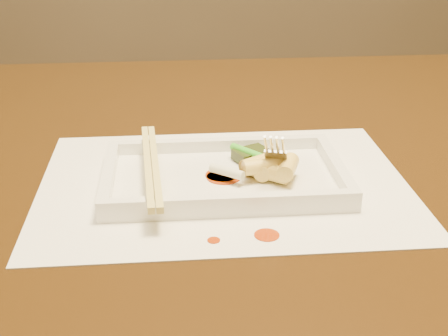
{
  "coord_description": "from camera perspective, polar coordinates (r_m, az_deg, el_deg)",
  "views": [
    {
      "loc": [
        0.02,
        -0.69,
        1.05
      ],
      "look_at": [
        0.08,
        -0.08,
        0.77
      ],
      "focal_mm": 50.0,
      "sensor_mm": 36.0,
      "label": 1
    }
  ],
  "objects": [
    {
      "name": "placemat",
      "position": [
        0.68,
        0.0,
        -1.43
      ],
      "size": [
        0.4,
        0.3,
        0.0
      ],
      "primitive_type": "cube",
      "color": "white",
      "rests_on": "table"
    },
    {
      "name": "rice_cake_3",
      "position": [
        0.69,
        3.27,
        0.45
      ],
      "size": [
        0.05,
        0.04,
        0.02
      ],
      "primitive_type": "cylinder",
      "rotation": [
        1.57,
        0.0,
        2.13
      ],
      "color": "#F9E774",
      "rests_on": "plate_base"
    },
    {
      "name": "plate_base",
      "position": [
        0.68,
        0.0,
        -1.07
      ],
      "size": [
        0.26,
        0.16,
        0.01
      ],
      "primitive_type": "cube",
      "color": "white",
      "rests_on": "placemat"
    },
    {
      "name": "chopstick_a",
      "position": [
        0.67,
        -7.0,
        0.33
      ],
      "size": [
        0.02,
        0.21,
        0.01
      ],
      "primitive_type": "cube",
      "rotation": [
        0.0,
        0.0,
        0.06
      ],
      "color": "#D4C66A",
      "rests_on": "plate_rim_near"
    },
    {
      "name": "rice_cake_4",
      "position": [
        0.67,
        4.2,
        -0.35
      ],
      "size": [
        0.04,
        0.04,
        0.02
      ],
      "primitive_type": "cylinder",
      "rotation": [
        1.57,
        0.0,
        0.93
      ],
      "color": "#F9E774",
      "rests_on": "plate_base"
    },
    {
      "name": "table",
      "position": [
        0.8,
        -5.96,
        -5.66
      ],
      "size": [
        1.4,
        0.9,
        0.75
      ],
      "color": "black",
      "rests_on": "ground"
    },
    {
      "name": "sauce_blob_0",
      "position": [
        0.68,
        -0.02,
        -0.83
      ],
      "size": [
        0.04,
        0.04,
        0.0
      ],
      "primitive_type": "cylinder",
      "color": "#A63004",
      "rests_on": "plate_base"
    },
    {
      "name": "veg_piece",
      "position": [
        0.72,
        2.51,
        1.24
      ],
      "size": [
        0.05,
        0.04,
        0.01
      ],
      "primitive_type": "cube",
      "rotation": [
        0.0,
        0.0,
        0.46
      ],
      "color": "black",
      "rests_on": "plate_base"
    },
    {
      "name": "rice_cake_0",
      "position": [
        0.68,
        3.83,
        0.16
      ],
      "size": [
        0.03,
        0.05,
        0.02
      ],
      "primitive_type": "cylinder",
      "rotation": [
        1.57,
        0.0,
        2.81
      ],
      "color": "#F9E774",
      "rests_on": "plate_base"
    },
    {
      "name": "sauce_splatter_a",
      "position": [
        0.59,
        3.94,
        -6.13
      ],
      "size": [
        0.02,
        0.02,
        0.0
      ],
      "primitive_type": "cylinder",
      "color": "#A63004",
      "rests_on": "placemat"
    },
    {
      "name": "rice_cake_1",
      "position": [
        0.69,
        3.83,
        0.38
      ],
      "size": [
        0.04,
        0.04,
        0.02
      ],
      "primitive_type": "cylinder",
      "rotation": [
        1.57,
        0.0,
        2.55
      ],
      "color": "#F9E774",
      "rests_on": "plate_base"
    },
    {
      "name": "scallion_green",
      "position": [
        0.7,
        3.3,
        1.03
      ],
      "size": [
        0.06,
        0.07,
        0.01
      ],
      "primitive_type": "cylinder",
      "rotation": [
        1.57,
        0.0,
        0.7
      ],
      "color": "green",
      "rests_on": "plate_base"
    },
    {
      "name": "rice_cake_5",
      "position": [
        0.66,
        3.65,
        0.17
      ],
      "size": [
        0.05,
        0.02,
        0.02
      ],
      "primitive_type": "cylinder",
      "rotation": [
        1.57,
        0.0,
        1.77
      ],
      "color": "#F9E774",
      "rests_on": "plate_base"
    },
    {
      "name": "plate_rim_left",
      "position": [
        0.68,
        -10.5,
        -0.61
      ],
      "size": [
        0.01,
        0.14,
        0.01
      ],
      "primitive_type": "cube",
      "color": "white",
      "rests_on": "plate_base"
    },
    {
      "name": "plate_rim_far",
      "position": [
        0.74,
        -0.5,
        2.15
      ],
      "size": [
        0.26,
        0.01,
        0.01
      ],
      "primitive_type": "cube",
      "color": "white",
      "rests_on": "plate_base"
    },
    {
      "name": "rice_cake_2",
      "position": [
        0.66,
        5.88,
        0.08
      ],
      "size": [
        0.03,
        0.04,
        0.02
      ],
      "primitive_type": "cylinder",
      "rotation": [
        1.57,
        0.0,
        2.79
      ],
      "color": "#F9E774",
      "rests_on": "plate_base"
    },
    {
      "name": "sauce_splatter_b",
      "position": [
        0.58,
        -0.95,
        -6.62
      ],
      "size": [
        0.01,
        0.01,
        0.0
      ],
      "primitive_type": "cylinder",
      "color": "#A63004",
      "rests_on": "placemat"
    },
    {
      "name": "sauce_blob_1",
      "position": [
        0.68,
        -0.18,
        -0.65
      ],
      "size": [
        0.04,
        0.04,
        0.0
      ],
      "primitive_type": "cylinder",
      "color": "#A63004",
      "rests_on": "plate_base"
    },
    {
      "name": "chopstick_b",
      "position": [
        0.67,
        -6.32,
        0.35
      ],
      "size": [
        0.02,
        0.21,
        0.01
      ],
      "primitive_type": "cube",
      "rotation": [
        0.0,
        0.0,
        0.06
      ],
      "color": "#D4C66A",
      "rests_on": "plate_rim_near"
    },
    {
      "name": "plate_rim_right",
      "position": [
        0.7,
        10.21,
        0.15
      ],
      "size": [
        0.01,
        0.14,
        0.01
      ],
      "primitive_type": "cube",
      "color": "white",
      "rests_on": "plate_base"
    },
    {
      "name": "plate_rim_near",
      "position": [
        0.61,
        0.61,
        -3.13
      ],
      "size": [
        0.26,
        0.01,
        0.01
      ],
      "primitive_type": "cube",
      "color": "white",
      "rests_on": "plate_base"
    },
    {
      "name": "fork",
      "position": [
        0.68,
        5.81,
        5.78
      ],
      "size": [
        0.09,
        0.1,
        0.14
      ],
      "primitive_type": null,
      "color": "silver",
      "rests_on": "plate_base"
    },
    {
      "name": "scallion_white",
      "position": [
        0.66,
        0.28,
        -0.34
      ],
      "size": [
        0.04,
        0.03,
        0.01
      ],
      "primitive_type": "cylinder",
      "rotation": [
        1.57,
        0.0,
        0.91
      ],
      "color": "#EAEACC",
      "rests_on": "plate_base"
    }
  ]
}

